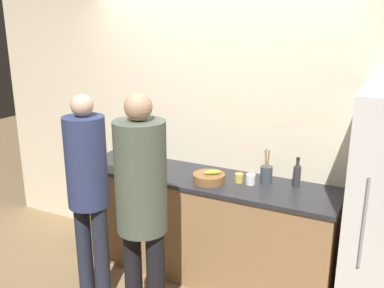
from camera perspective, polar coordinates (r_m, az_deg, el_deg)
name	(u,v)px	position (r m, az deg, el deg)	size (l,w,h in m)	color
wall_back	(218,129)	(3.94, 3.46, 1.95)	(5.20, 0.06, 2.60)	beige
counter	(203,225)	(3.97, 1.43, -10.68)	(2.37, 0.65, 0.95)	#9E754C
person_left	(88,183)	(3.51, -13.73, -5.11)	(0.33, 0.33, 1.74)	#232838
person_center	(142,200)	(2.94, -6.73, -7.43)	(0.35, 0.35, 1.83)	black
fruit_bowl	(209,178)	(3.63, 2.29, -4.51)	(0.27, 0.27, 0.11)	brown
utensil_crock	(266,173)	(3.67, 9.87, -3.88)	(0.10, 0.10, 0.29)	#3D424C
bottle_dark	(297,175)	(3.62, 13.81, -4.04)	(0.06, 0.06, 0.25)	#333338
bottle_clear	(158,168)	(3.76, -4.52, -3.24)	(0.05, 0.05, 0.18)	silver
cup_white	(251,179)	(3.61, 7.82, -4.68)	(0.08, 0.08, 0.09)	white
cup_yellow	(239,178)	(3.64, 6.29, -4.52)	(0.07, 0.07, 0.08)	gold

